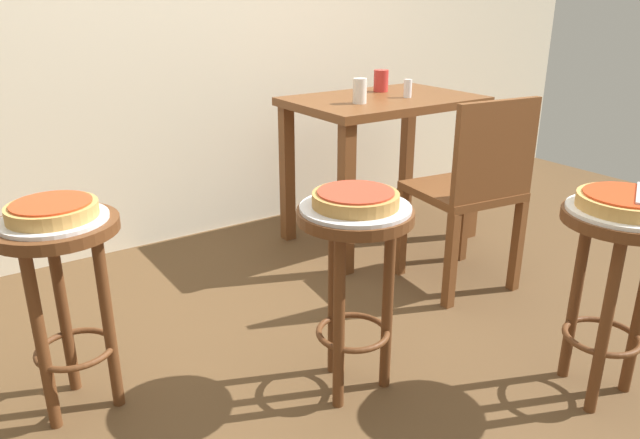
{
  "coord_description": "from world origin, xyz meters",
  "views": [
    {
      "loc": [
        -1.05,
        -1.33,
        1.24
      ],
      "look_at": [
        -0.06,
        0.15,
        0.57
      ],
      "focal_mm": 33.98,
      "sensor_mm": 36.0,
      "label": 1
    }
  ],
  "objects_px": {
    "stool_foreground": "(615,265)",
    "cup_near_edge": "(360,91)",
    "serving_plate_foreground": "(625,211)",
    "serving_plate_middle": "(355,208)",
    "serving_plate_leftside": "(54,219)",
    "pizza_leftside": "(52,210)",
    "pizza_foreground": "(627,202)",
    "pizza_middle": "(356,199)",
    "cup_far_edge": "(381,81)",
    "stool_middle": "(354,261)",
    "dining_table": "(382,124)",
    "stool_leftside": "(63,275)",
    "condiment_shaker": "(408,88)",
    "wooden_chair": "(473,187)"
  },
  "relations": [
    {
      "from": "pizza_middle",
      "to": "cup_far_edge",
      "type": "distance_m",
      "value": 1.53
    },
    {
      "from": "serving_plate_leftside",
      "to": "pizza_leftside",
      "type": "xyz_separation_m",
      "value": [
        0.0,
        -0.0,
        0.03
      ]
    },
    {
      "from": "pizza_foreground",
      "to": "wooden_chair",
      "type": "xyz_separation_m",
      "value": [
        0.21,
        0.77,
        -0.2
      ]
    },
    {
      "from": "serving_plate_middle",
      "to": "pizza_leftside",
      "type": "bearing_deg",
      "value": 152.62
    },
    {
      "from": "serving_plate_middle",
      "to": "condiment_shaker",
      "type": "height_order",
      "value": "condiment_shaker"
    },
    {
      "from": "stool_leftside",
      "to": "dining_table",
      "type": "distance_m",
      "value": 1.79
    },
    {
      "from": "pizza_foreground",
      "to": "serving_plate_leftside",
      "type": "height_order",
      "value": "pizza_foreground"
    },
    {
      "from": "stool_middle",
      "to": "dining_table",
      "type": "height_order",
      "value": "dining_table"
    },
    {
      "from": "serving_plate_middle",
      "to": "cup_far_edge",
      "type": "bearing_deg",
      "value": 47.98
    },
    {
      "from": "pizza_middle",
      "to": "pizza_leftside",
      "type": "bearing_deg",
      "value": 152.62
    },
    {
      "from": "pizza_foreground",
      "to": "condiment_shaker",
      "type": "xyz_separation_m",
      "value": [
        0.36,
        1.37,
        0.13
      ]
    },
    {
      "from": "pizza_foreground",
      "to": "serving_plate_leftside",
      "type": "bearing_deg",
      "value": 148.53
    },
    {
      "from": "stool_foreground",
      "to": "serving_plate_middle",
      "type": "height_order",
      "value": "serving_plate_middle"
    },
    {
      "from": "pizza_foreground",
      "to": "dining_table",
      "type": "distance_m",
      "value": 1.47
    },
    {
      "from": "pizza_foreground",
      "to": "pizza_leftside",
      "type": "height_order",
      "value": "same"
    },
    {
      "from": "stool_foreground",
      "to": "pizza_leftside",
      "type": "distance_m",
      "value": 1.67
    },
    {
      "from": "serving_plate_foreground",
      "to": "condiment_shaker",
      "type": "xyz_separation_m",
      "value": [
        0.36,
        1.37,
        0.16
      ]
    },
    {
      "from": "cup_far_edge",
      "to": "wooden_chair",
      "type": "bearing_deg",
      "value": -101.09
    },
    {
      "from": "pizza_foreground",
      "to": "stool_leftside",
      "type": "distance_m",
      "value": 1.67
    },
    {
      "from": "serving_plate_leftside",
      "to": "cup_far_edge",
      "type": "relative_size",
      "value": 2.71
    },
    {
      "from": "serving_plate_foreground",
      "to": "serving_plate_middle",
      "type": "distance_m",
      "value": 0.8
    },
    {
      "from": "stool_middle",
      "to": "pizza_leftside",
      "type": "xyz_separation_m",
      "value": [
        -0.77,
        0.4,
        0.2
      ]
    },
    {
      "from": "serving_plate_foreground",
      "to": "wooden_chair",
      "type": "bearing_deg",
      "value": 74.65
    },
    {
      "from": "pizza_middle",
      "to": "dining_table",
      "type": "height_order",
      "value": "dining_table"
    },
    {
      "from": "cup_near_edge",
      "to": "stool_middle",
      "type": "bearing_deg",
      "value": -127.96
    },
    {
      "from": "serving_plate_leftside",
      "to": "cup_near_edge",
      "type": "distance_m",
      "value": 1.57
    },
    {
      "from": "wooden_chair",
      "to": "serving_plate_middle",
      "type": "bearing_deg",
      "value": -160.27
    },
    {
      "from": "condiment_shaker",
      "to": "wooden_chair",
      "type": "height_order",
      "value": "wooden_chair"
    },
    {
      "from": "cup_near_edge",
      "to": "cup_far_edge",
      "type": "relative_size",
      "value": 1.04
    },
    {
      "from": "pizza_foreground",
      "to": "cup_near_edge",
      "type": "bearing_deg",
      "value": 87.43
    },
    {
      "from": "stool_foreground",
      "to": "stool_middle",
      "type": "distance_m",
      "value": 0.8
    },
    {
      "from": "stool_foreground",
      "to": "cup_near_edge",
      "type": "height_order",
      "value": "cup_near_edge"
    },
    {
      "from": "stool_leftside",
      "to": "serving_plate_leftside",
      "type": "height_order",
      "value": "serving_plate_leftside"
    },
    {
      "from": "stool_middle",
      "to": "pizza_leftside",
      "type": "distance_m",
      "value": 0.89
    },
    {
      "from": "serving_plate_foreground",
      "to": "stool_leftside",
      "type": "distance_m",
      "value": 1.67
    },
    {
      "from": "stool_foreground",
      "to": "cup_far_edge",
      "type": "distance_m",
      "value": 1.67
    },
    {
      "from": "pizza_foreground",
      "to": "serving_plate_middle",
      "type": "relative_size",
      "value": 0.84
    },
    {
      "from": "pizza_leftside",
      "to": "cup_near_edge",
      "type": "bearing_deg",
      "value": 18.92
    },
    {
      "from": "stool_leftside",
      "to": "dining_table",
      "type": "height_order",
      "value": "dining_table"
    },
    {
      "from": "serving_plate_middle",
      "to": "pizza_leftside",
      "type": "distance_m",
      "value": 0.87
    },
    {
      "from": "cup_near_edge",
      "to": "cup_far_edge",
      "type": "height_order",
      "value": "cup_near_edge"
    },
    {
      "from": "wooden_chair",
      "to": "serving_plate_foreground",
      "type": "bearing_deg",
      "value": -105.35
    },
    {
      "from": "stool_leftside",
      "to": "condiment_shaker",
      "type": "xyz_separation_m",
      "value": [
        1.77,
        0.51,
        0.33
      ]
    },
    {
      "from": "stool_foreground",
      "to": "pizza_foreground",
      "type": "xyz_separation_m",
      "value": [
        -0.0,
        0.0,
        0.2
      ]
    },
    {
      "from": "wooden_chair",
      "to": "stool_foreground",
      "type": "bearing_deg",
      "value": -105.35
    },
    {
      "from": "cup_far_edge",
      "to": "condiment_shaker",
      "type": "xyz_separation_m",
      "value": [
        -0.01,
        -0.22,
        -0.01
      ]
    },
    {
      "from": "stool_middle",
      "to": "pizza_leftside",
      "type": "bearing_deg",
      "value": 152.62
    },
    {
      "from": "stool_middle",
      "to": "wooden_chair",
      "type": "height_order",
      "value": "wooden_chair"
    },
    {
      "from": "stool_foreground",
      "to": "serving_plate_leftside",
      "type": "relative_size",
      "value": 2.09
    },
    {
      "from": "serving_plate_leftside",
      "to": "pizza_leftside",
      "type": "bearing_deg",
      "value": -26.57
    }
  ]
}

